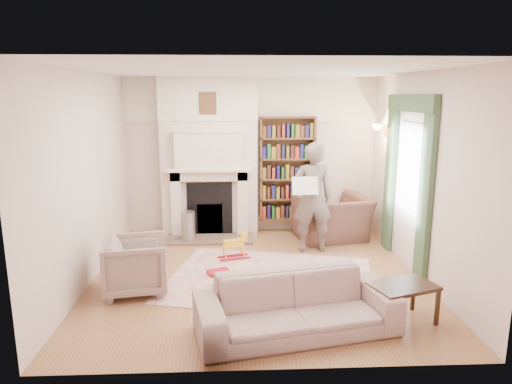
{
  "coord_description": "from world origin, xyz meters",
  "views": [
    {
      "loc": [
        -0.28,
        -6.02,
        2.49
      ],
      "look_at": [
        0.0,
        0.25,
        1.15
      ],
      "focal_mm": 32.0,
      "sensor_mm": 36.0,
      "label": 1
    }
  ],
  "objects_px": {
    "sofa": "(297,305)",
    "rocking_horse": "(234,246)",
    "man_reading": "(312,198)",
    "coffee_table": "(402,303)",
    "bookcase": "(287,169)",
    "paraffin_heater": "(188,227)",
    "armchair_reading": "(331,218)",
    "armchair_left": "(136,265)"
  },
  "relations": [
    {
      "from": "sofa",
      "to": "rocking_horse",
      "type": "distance_m",
      "value": 2.34
    },
    {
      "from": "man_reading",
      "to": "coffee_table",
      "type": "height_order",
      "value": "man_reading"
    },
    {
      "from": "bookcase",
      "to": "coffee_table",
      "type": "bearing_deg",
      "value": -75.76
    },
    {
      "from": "paraffin_heater",
      "to": "rocking_horse",
      "type": "bearing_deg",
      "value": -47.23
    },
    {
      "from": "armchair_reading",
      "to": "coffee_table",
      "type": "height_order",
      "value": "armchair_reading"
    },
    {
      "from": "bookcase",
      "to": "man_reading",
      "type": "distance_m",
      "value": 1.18
    },
    {
      "from": "man_reading",
      "to": "paraffin_heater",
      "type": "bearing_deg",
      "value": -16.77
    },
    {
      "from": "coffee_table",
      "to": "sofa",
      "type": "bearing_deg",
      "value": 168.54
    },
    {
      "from": "armchair_left",
      "to": "coffee_table",
      "type": "bearing_deg",
      "value": -117.27
    },
    {
      "from": "man_reading",
      "to": "rocking_horse",
      "type": "distance_m",
      "value": 1.47
    },
    {
      "from": "man_reading",
      "to": "coffee_table",
      "type": "xyz_separation_m",
      "value": [
        0.62,
        -2.42,
        -0.66
      ]
    },
    {
      "from": "bookcase",
      "to": "rocking_horse",
      "type": "bearing_deg",
      "value": -123.81
    },
    {
      "from": "rocking_horse",
      "to": "paraffin_heater",
      "type": "bearing_deg",
      "value": 117.03
    },
    {
      "from": "sofa",
      "to": "armchair_left",
      "type": "bearing_deg",
      "value": 137.73
    },
    {
      "from": "armchair_reading",
      "to": "rocking_horse",
      "type": "relative_size",
      "value": 2.48
    },
    {
      "from": "armchair_left",
      "to": "coffee_table",
      "type": "relative_size",
      "value": 1.12
    },
    {
      "from": "bookcase",
      "to": "sofa",
      "type": "xyz_separation_m",
      "value": [
        -0.3,
        -3.7,
        -0.87
      ]
    },
    {
      "from": "bookcase",
      "to": "sofa",
      "type": "bearing_deg",
      "value": -94.66
    },
    {
      "from": "man_reading",
      "to": "rocking_horse",
      "type": "bearing_deg",
      "value": 12.19
    },
    {
      "from": "armchair_left",
      "to": "rocking_horse",
      "type": "distance_m",
      "value": 1.68
    },
    {
      "from": "armchair_reading",
      "to": "coffee_table",
      "type": "xyz_separation_m",
      "value": [
        0.17,
        -3.02,
        -0.16
      ]
    },
    {
      "from": "armchair_reading",
      "to": "man_reading",
      "type": "relative_size",
      "value": 0.67
    },
    {
      "from": "bookcase",
      "to": "man_reading",
      "type": "height_order",
      "value": "bookcase"
    },
    {
      "from": "paraffin_heater",
      "to": "armchair_left",
      "type": "bearing_deg",
      "value": -103.53
    },
    {
      "from": "bookcase",
      "to": "armchair_reading",
      "type": "xyz_separation_m",
      "value": [
        0.73,
        -0.51,
        -0.79
      ]
    },
    {
      "from": "rocking_horse",
      "to": "sofa",
      "type": "bearing_deg",
      "value": -88.99
    },
    {
      "from": "paraffin_heater",
      "to": "rocking_horse",
      "type": "height_order",
      "value": "paraffin_heater"
    },
    {
      "from": "armchair_left",
      "to": "paraffin_heater",
      "type": "height_order",
      "value": "armchair_left"
    },
    {
      "from": "bookcase",
      "to": "man_reading",
      "type": "bearing_deg",
      "value": -75.78
    },
    {
      "from": "armchair_left",
      "to": "paraffin_heater",
      "type": "relative_size",
      "value": 1.42
    },
    {
      "from": "bookcase",
      "to": "armchair_left",
      "type": "bearing_deg",
      "value": -130.83
    },
    {
      "from": "man_reading",
      "to": "bookcase",
      "type": "bearing_deg",
      "value": -78.87
    },
    {
      "from": "armchair_reading",
      "to": "coffee_table",
      "type": "relative_size",
      "value": 1.69
    },
    {
      "from": "armchair_reading",
      "to": "paraffin_heater",
      "type": "distance_m",
      "value": 2.49
    },
    {
      "from": "coffee_table",
      "to": "paraffin_heater",
      "type": "height_order",
      "value": "paraffin_heater"
    },
    {
      "from": "bookcase",
      "to": "coffee_table",
      "type": "distance_m",
      "value": 3.77
    },
    {
      "from": "man_reading",
      "to": "paraffin_heater",
      "type": "relative_size",
      "value": 3.22
    },
    {
      "from": "armchair_left",
      "to": "man_reading",
      "type": "xyz_separation_m",
      "value": [
        2.5,
        1.46,
        0.53
      ]
    },
    {
      "from": "armchair_left",
      "to": "rocking_horse",
      "type": "xyz_separation_m",
      "value": [
        1.25,
        1.11,
        -0.15
      ]
    },
    {
      "from": "sofa",
      "to": "man_reading",
      "type": "xyz_separation_m",
      "value": [
        0.58,
        2.58,
        0.58
      ]
    },
    {
      "from": "coffee_table",
      "to": "armchair_reading",
      "type": "bearing_deg",
      "value": 74.05
    },
    {
      "from": "armchair_left",
      "to": "sofa",
      "type": "bearing_deg",
      "value": -130.47
    }
  ]
}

